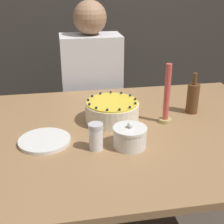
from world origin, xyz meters
TOP-DOWN VIEW (x-y plane):
  - dining_table at (0.00, 0.00)m, footprint 1.54×1.13m
  - cake at (-0.06, 0.10)m, footprint 0.26×0.26m
  - sugar_bowl at (-0.03, -0.16)m, footprint 0.14×0.14m
  - sugar_shaker at (-0.17, -0.16)m, footprint 0.06×0.06m
  - plate_stack at (-0.38, -0.07)m, footprint 0.22×0.22m
  - candle at (0.20, 0.04)m, footprint 0.06×0.06m
  - bottle at (0.37, 0.13)m, footprint 0.06×0.06m
  - person_man_blue_shirt at (-0.08, 0.76)m, footprint 0.40×0.34m

SIDE VIEW (x-z plane):
  - person_man_blue_shirt at x=-0.08m, z-range -0.08..1.20m
  - dining_table at x=0.00m, z-range 0.28..1.03m
  - plate_stack at x=-0.38m, z-range 0.75..0.77m
  - sugar_bowl at x=-0.03m, z-range 0.74..0.85m
  - cake at x=-0.06m, z-range 0.75..0.86m
  - sugar_shaker at x=-0.17m, z-range 0.75..0.87m
  - bottle at x=0.37m, z-range 0.73..0.94m
  - candle at x=0.20m, z-range 0.73..1.02m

